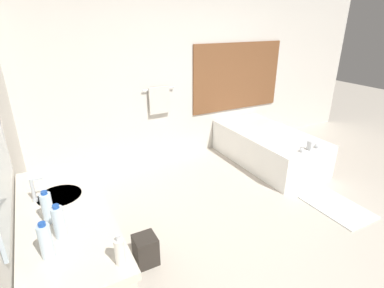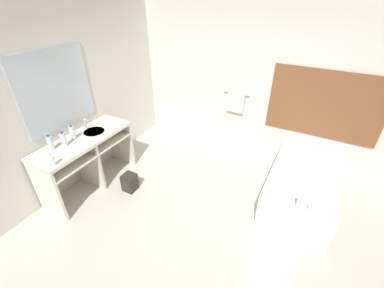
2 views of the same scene
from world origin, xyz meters
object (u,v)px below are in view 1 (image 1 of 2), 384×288
Objects in this scene: water_bottle_2 at (59,222)px; water_bottle_3 at (46,241)px; bathtub at (268,145)px; water_bottle_1 at (47,208)px; soap_dispenser at (120,251)px; waste_bin at (146,250)px.

water_bottle_3 is at bearing -118.68° from water_bottle_2.
bathtub is 7.85× the size of water_bottle_2.
water_bottle_2 is at bearing -75.74° from water_bottle_1.
water_bottle_3 is at bearing 145.45° from soap_dispenser.
water_bottle_3 reaches higher than soap_dispenser.
waste_bin is (0.65, 0.45, -0.85)m from water_bottle_2.
water_bottle_1 is 0.20m from water_bottle_2.
water_bottle_2 is at bearing -152.89° from bathtub.
water_bottle_1 reaches higher than soap_dispenser.
soap_dispenser is at bearing -61.93° from water_bottle_1.
water_bottle_1 is at bearing 118.07° from soap_dispenser.
bathtub is 3.67m from water_bottle_3.
water_bottle_2 is (-3.08, -1.58, 0.72)m from bathtub.
waste_bin is (0.73, 0.60, -0.86)m from water_bottle_3.
water_bottle_2 is at bearing 61.32° from water_bottle_3.
waste_bin is (0.70, 0.26, -0.86)m from water_bottle_1.
bathtub is at bearing 28.61° from water_bottle_3.
water_bottle_3 reaches higher than bathtub.
soap_dispenser is (0.25, -0.38, -0.03)m from water_bottle_2.
water_bottle_2 is 1.17m from waste_bin.
soap_dispenser is 0.64× the size of waste_bin.
water_bottle_2 is 1.22× the size of soap_dispenser.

